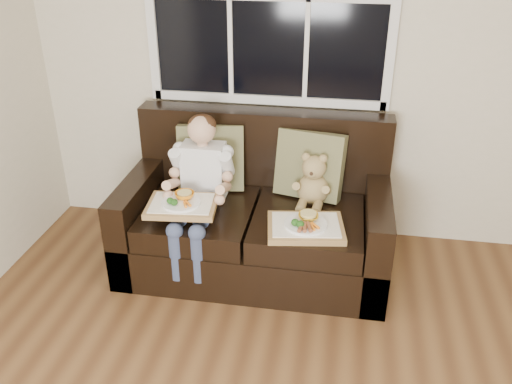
% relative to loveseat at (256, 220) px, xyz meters
% --- Properties ---
extents(room_walls, '(4.52, 5.02, 2.71)m').
position_rel_loveseat_xyz_m(room_walls, '(0.63, -2.02, 1.28)').
color(room_walls, beige).
rests_on(room_walls, ground).
extents(loveseat, '(1.70, 0.92, 0.96)m').
position_rel_loveseat_xyz_m(loveseat, '(0.00, 0.00, 0.00)').
color(loveseat, black).
rests_on(loveseat, ground).
extents(pillow_left, '(0.47, 0.27, 0.45)m').
position_rel_loveseat_xyz_m(pillow_left, '(-0.33, 0.15, 0.36)').
color(pillow_left, '#6B6842').
rests_on(pillow_left, loveseat).
extents(pillow_right, '(0.47, 0.29, 0.45)m').
position_rel_loveseat_xyz_m(pillow_right, '(0.33, 0.15, 0.36)').
color(pillow_right, '#6B6842').
rests_on(pillow_right, loveseat).
extents(child, '(0.39, 0.60, 0.89)m').
position_rel_loveseat_xyz_m(child, '(-0.34, -0.12, 0.34)').
color(child, white).
rests_on(child, loveseat).
extents(teddy_bear, '(0.22, 0.28, 0.36)m').
position_rel_loveseat_xyz_m(teddy_bear, '(0.36, 0.04, 0.28)').
color(teddy_bear, tan).
rests_on(teddy_bear, loveseat).
extents(tray_left, '(0.44, 0.35, 0.09)m').
position_rel_loveseat_xyz_m(tray_left, '(-0.40, -0.34, 0.27)').
color(tray_left, '#9E7E47').
rests_on(tray_left, child).
extents(tray_right, '(0.49, 0.40, 0.10)m').
position_rel_loveseat_xyz_m(tray_right, '(0.35, -0.31, 0.17)').
color(tray_right, '#9E7E47').
rests_on(tray_right, loveseat).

